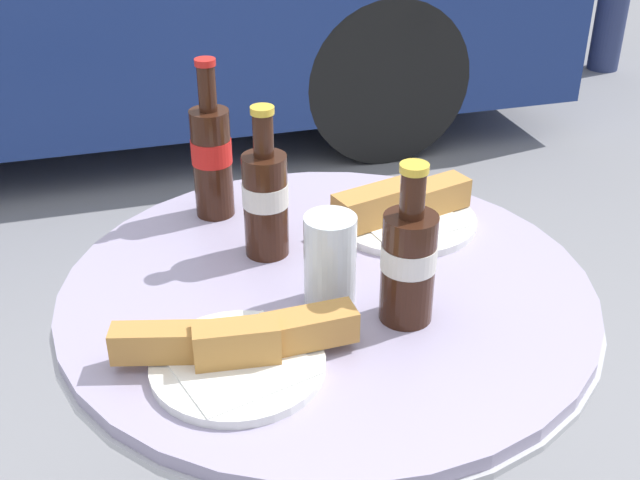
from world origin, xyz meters
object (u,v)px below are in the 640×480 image
at_px(cola_bottle_left, 265,198).
at_px(cola_bottle_center, 408,261).
at_px(cola_bottle_right, 212,156).
at_px(lunch_plate_near, 403,211).
at_px(lunch_plate_far, 239,351).
at_px(drinking_glass, 330,265).
at_px(bistro_table, 327,370).

xyz_separation_m(cola_bottle_left, cola_bottle_center, (0.14, -0.21, -0.00)).
distance_m(cola_bottle_left, cola_bottle_right, 0.16).
relative_size(cola_bottle_right, lunch_plate_near, 1.08).
bearing_deg(cola_bottle_left, lunch_plate_far, -109.96).
bearing_deg(lunch_plate_near, cola_bottle_center, -110.17).
distance_m(lunch_plate_near, lunch_plate_far, 0.43).
bearing_deg(cola_bottle_center, lunch_plate_far, -170.25).
height_order(cola_bottle_left, cola_bottle_center, cola_bottle_left).
relative_size(cola_bottle_left, drinking_glass, 1.76).
xyz_separation_m(drinking_glass, lunch_plate_near, (0.18, 0.18, -0.04)).
bearing_deg(cola_bottle_right, lunch_plate_far, -95.51).
height_order(cola_bottle_center, lunch_plate_near, cola_bottle_center).
bearing_deg(lunch_plate_near, cola_bottle_left, -172.98).
xyz_separation_m(cola_bottle_left, cola_bottle_right, (-0.05, 0.15, 0.01)).
distance_m(bistro_table, lunch_plate_far, 0.28).
distance_m(cola_bottle_left, lunch_plate_near, 0.24).
bearing_deg(lunch_plate_far, cola_bottle_left, 70.04).
bearing_deg(cola_bottle_left, lunch_plate_near, 7.02).
bearing_deg(lunch_plate_far, drinking_glass, 34.73).
distance_m(cola_bottle_right, cola_bottle_center, 0.41).
relative_size(cola_bottle_center, drinking_glass, 1.69).
bearing_deg(lunch_plate_far, cola_bottle_center, 9.75).
height_order(bistro_table, drinking_glass, drinking_glass).
bearing_deg(cola_bottle_center, cola_bottle_right, 117.93).
bearing_deg(lunch_plate_far, lunch_plate_near, 41.47).
relative_size(cola_bottle_left, cola_bottle_center, 1.04).
xyz_separation_m(cola_bottle_right, lunch_plate_far, (-0.04, -0.40, -0.08)).
height_order(cola_bottle_left, drinking_glass, cola_bottle_left).
relative_size(cola_bottle_right, lunch_plate_far, 0.86).
bearing_deg(lunch_plate_near, bistro_table, -140.41).
bearing_deg(cola_bottle_right, cola_bottle_left, -69.89).
bearing_deg(cola_bottle_left, bistro_table, -60.26).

